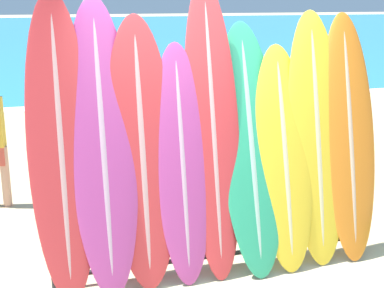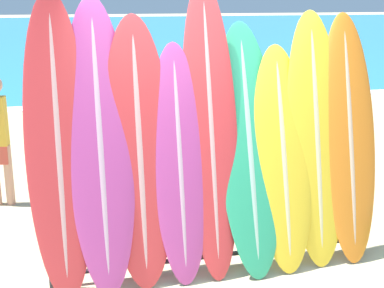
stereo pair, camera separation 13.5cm
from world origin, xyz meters
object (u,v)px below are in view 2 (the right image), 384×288
at_px(surfboard_slot_1, 100,147).
at_px(surfboard_slot_8, 349,139).
at_px(surfboard_slot_5, 249,149).
at_px(person_far_left, 68,101).
at_px(surfboard_slot_7, 316,140).
at_px(person_mid_beach, 62,83).
at_px(surfboard_slot_4, 211,131).
at_px(surfboard_slot_2, 140,153).
at_px(surfboard_rack, 214,216).
at_px(surfboard_slot_0, 58,147).
at_px(person_near_water, 242,72).
at_px(surfboard_slot_6, 283,159).
at_px(surfboard_slot_3, 180,164).

height_order(surfboard_slot_1, surfboard_slot_8, surfboard_slot_1).
relative_size(surfboard_slot_5, surfboard_slot_8, 0.97).
bearing_deg(person_far_left, surfboard_slot_5, 144.05).
bearing_deg(surfboard_slot_7, person_mid_beach, 111.48).
bearing_deg(surfboard_slot_4, surfboard_slot_7, -1.97).
distance_m(surfboard_slot_1, surfboard_slot_2, 0.34).
xyz_separation_m(surfboard_rack, surfboard_slot_0, (-1.33, 0.05, 0.74)).
xyz_separation_m(surfboard_slot_8, person_far_left, (-2.48, 3.66, -0.19)).
bearing_deg(person_near_water, person_far_left, -131.11).
distance_m(surfboard_slot_6, surfboard_slot_7, 0.38).
bearing_deg(surfboard_slot_6, surfboard_slot_0, 178.15).
distance_m(surfboard_slot_3, surfboard_slot_5, 0.66).
distance_m(surfboard_slot_4, surfboard_slot_8, 1.35).
bearing_deg(surfboard_slot_1, person_mid_beach, 92.24).
distance_m(surfboard_slot_1, person_mid_beach, 5.58).
distance_m(surfboard_slot_2, surfboard_slot_5, 1.00).
height_order(surfboard_slot_5, surfboard_slot_6, surfboard_slot_5).
bearing_deg(surfboard_slot_8, surfboard_slot_3, -179.08).
distance_m(surfboard_slot_5, surfboard_slot_8, 0.99).
height_order(surfboard_slot_7, surfboard_slot_8, surfboard_slot_7).
height_order(surfboard_slot_4, surfboard_slot_8, surfboard_slot_4).
bearing_deg(surfboard_slot_1, surfboard_rack, -2.21).
xyz_separation_m(surfboard_slot_5, surfboard_slot_7, (0.66, -0.00, 0.05)).
relative_size(surfboard_rack, surfboard_slot_0, 1.18).
bearing_deg(surfboard_slot_4, person_near_water, 67.96).
height_order(surfboard_slot_1, person_mid_beach, surfboard_slot_1).
relative_size(surfboard_slot_1, person_near_water, 1.36).
relative_size(person_mid_beach, person_far_left, 0.96).
bearing_deg(person_near_water, surfboard_slot_1, -102.82).
xyz_separation_m(surfboard_slot_0, person_mid_beach, (0.12, 5.56, -0.32)).
relative_size(surfboard_slot_3, surfboard_slot_6, 1.02).
distance_m(surfboard_slot_3, surfboard_slot_4, 0.40).
xyz_separation_m(surfboard_rack, surfboard_slot_6, (0.65, -0.02, 0.50)).
xyz_separation_m(surfboard_slot_1, surfboard_slot_7, (1.98, -0.02, -0.07)).
relative_size(surfboard_slot_6, person_mid_beach, 1.19).
height_order(surfboard_slot_0, surfboard_slot_6, surfboard_slot_0).
distance_m(surfboard_rack, surfboard_slot_7, 1.19).
height_order(surfboard_slot_4, person_far_left, surfboard_slot_4).
bearing_deg(surfboard_slot_3, person_far_left, 102.83).
bearing_deg(surfboard_slot_7, surfboard_slot_1, 179.55).
height_order(surfboard_slot_3, surfboard_slot_6, surfboard_slot_3).
relative_size(surfboard_slot_7, person_near_water, 1.28).
relative_size(surfboard_slot_2, surfboard_slot_6, 1.14).
relative_size(person_near_water, person_mid_beach, 1.06).
height_order(surfboard_slot_8, person_far_left, surfboard_slot_8).
relative_size(surfboard_rack, surfboard_slot_1, 1.20).
relative_size(surfboard_slot_2, surfboard_slot_7, 0.99).
height_order(surfboard_rack, surfboard_slot_0, surfboard_slot_0).
xyz_separation_m(surfboard_rack, surfboard_slot_1, (-0.99, 0.04, 0.72)).
bearing_deg(surfboard_slot_7, surfboard_slot_6, -173.65).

